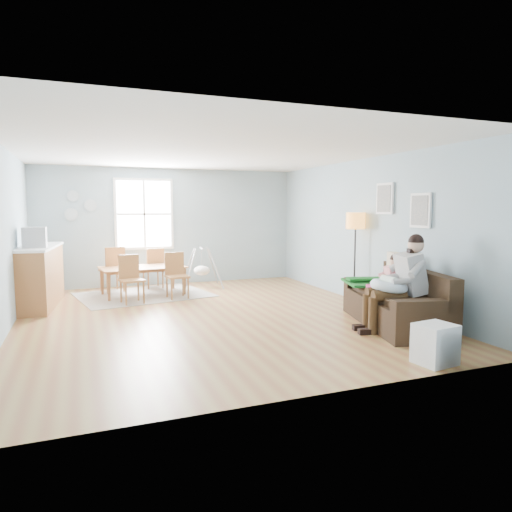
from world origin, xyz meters
name	(u,v)px	position (x,y,z in m)	size (l,w,h in m)	color
room	(209,169)	(0.00, 0.00, 2.42)	(8.40, 9.40, 3.90)	#995C36
window	(144,214)	(-0.60, 3.46, 1.65)	(1.32, 0.08, 1.62)	white
pictures	(402,204)	(2.97, -1.05, 1.85)	(0.05, 1.34, 0.74)	white
wall_plates	(78,206)	(-2.00, 3.47, 1.83)	(0.67, 0.02, 0.66)	#A4BAC5
sofa	(398,306)	(2.51, -1.62, 0.31)	(1.41, 2.30, 0.87)	black
green_throw	(376,282)	(2.60, -0.91, 0.55)	(0.98, 0.83, 0.04)	#145B1C
beige_pillow	(398,269)	(2.86, -1.13, 0.79)	(0.15, 0.53, 0.53)	beige
father	(400,280)	(2.31, -1.89, 0.75)	(1.06, 0.61, 1.42)	#9A9B9D
nursing_pillow	(389,286)	(2.15, -1.85, 0.67)	(0.53, 0.53, 0.15)	#CAE3FD
infant	(388,280)	(2.15, -1.81, 0.75)	(0.15, 0.37, 0.14)	white
toddler	(389,276)	(2.48, -1.41, 0.73)	(0.58, 0.39, 0.86)	white
floor_lamp	(355,228)	(2.80, 0.03, 1.41)	(0.34, 0.34, 1.70)	black
storage_cube	(435,344)	(1.77, -3.20, 0.23)	(0.46, 0.42, 0.46)	white
rug	(144,295)	(-0.80, 2.26, 0.01)	(2.51, 1.91, 0.01)	#A29E94
dining_table	(144,281)	(-0.80, 2.26, 0.29)	(1.67, 0.93, 0.59)	brown
chair_sw	(131,276)	(-1.13, 1.56, 0.51)	(0.48, 0.48, 0.91)	#8F5E31
chair_se	(176,272)	(-0.23, 1.74, 0.51)	(0.45, 0.45, 0.91)	#8F5E31
chair_nw	(113,266)	(-1.35, 2.78, 0.56)	(0.56, 0.56, 0.98)	#8F5E31
chair_ne	(154,266)	(-0.48, 2.96, 0.51)	(0.47, 0.47, 0.91)	#8F5E31
counter	(40,276)	(-2.70, 1.87, 0.56)	(0.79, 2.03, 1.11)	brown
monitor	(34,237)	(-2.72, 1.49, 1.28)	(0.38, 0.36, 0.35)	#A7A7AC
baby_swing	(202,270)	(0.55, 2.73, 0.40)	(0.98, 0.99, 0.89)	#A7A7AC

